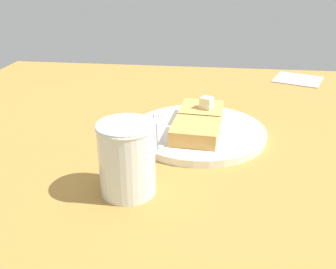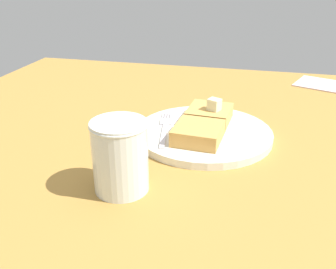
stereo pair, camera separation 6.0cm
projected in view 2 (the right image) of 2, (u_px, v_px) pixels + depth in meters
The scene contains 8 objects.
table_surface at pixel (150, 141), 70.84cm from camera, with size 103.30×103.30×2.26cm, color olive.
plate at pixel (204, 133), 69.55cm from camera, with size 25.23×25.23×1.36cm.
toast_slice_left at pixel (209, 114), 72.62cm from camera, with size 8.50×7.98×2.73cm, color tan.
toast_slice_middle at pixel (198, 133), 64.84cm from camera, with size 8.50×7.98×2.73cm, color #CD9549.
butter_pat_primary at pixel (214, 105), 70.59cm from camera, with size 2.20×1.98×2.20cm, color beige.
fork at pixel (165, 127), 70.26cm from camera, with size 16.01×4.17×0.36cm.
syrup_jar at pixel (120, 159), 52.05cm from camera, with size 7.99×7.99×10.41cm.
napkin at pixel (321, 84), 99.06cm from camera, with size 11.04×11.97×0.30cm, color beige.
Camera 2 is at (61.14, 18.23, 32.15)cm, focal length 40.00 mm.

